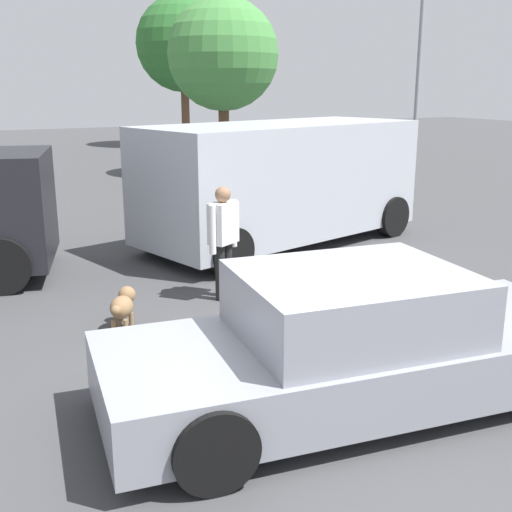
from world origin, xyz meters
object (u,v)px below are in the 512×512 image
van_white (281,180)px  pedestrian (223,234)px  light_post_far (422,21)px  dog (123,305)px  sedan_foreground (357,344)px

van_white → pedestrian: bearing=-147.8°
pedestrian → light_post_far: (11.05, 8.97, 3.84)m
dog → pedestrian: bearing=-41.4°
sedan_foreground → light_post_far: bearing=54.9°
pedestrian → light_post_far: bearing=99.2°
pedestrian → light_post_far: size_ratio=0.21×
sedan_foreground → light_post_far: (11.23, 12.19, 4.17)m
sedan_foreground → dog: (-1.34, 2.77, -0.28)m
van_white → pedestrian: 3.23m
sedan_foreground → van_white: (2.40, 5.56, 0.59)m
van_white → light_post_far: (8.83, 6.63, 3.57)m
pedestrian → van_white: bearing=106.6°
dog → van_white: 4.75m
light_post_far → van_white: bearing=-143.1°
sedan_foreground → pedestrian: size_ratio=3.14×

